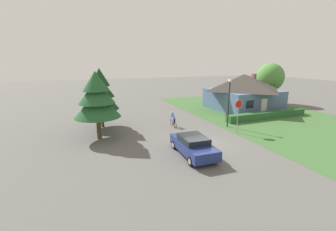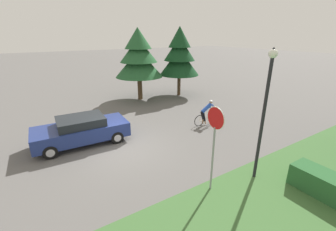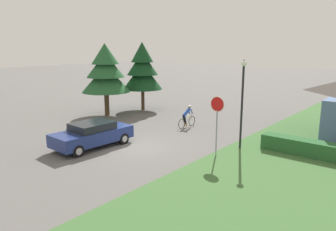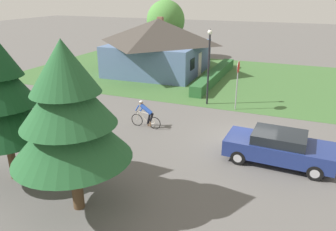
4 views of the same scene
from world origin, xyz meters
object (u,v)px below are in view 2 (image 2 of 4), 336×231
Objects in this scene: stop_sign at (215,133)px; conifer_tall_near at (139,56)px; sedan_left_lane at (82,130)px; cyclist at (207,113)px; street_lamp at (266,102)px; conifer_tall_far at (179,55)px.

stop_sign is 12.41m from conifer_tall_near.
sedan_left_lane is 7.10m from cyclist.
street_lamp is at bearing -108.27° from cyclist.
stop_sign is (4.70, -3.94, 1.47)m from cyclist.
street_lamp is 12.39m from conifer_tall_near.
street_lamp is 0.85× the size of conifer_tall_near.
stop_sign is (6.11, 3.03, 1.48)m from sedan_left_lane.
conifer_tall_near reaches higher than stop_sign.
conifer_tall_near is 0.98× the size of conifer_tall_far.
cyclist is 5.91m from street_lamp.
sedan_left_lane is 1.47× the size of stop_sign.
cyclist is 0.31× the size of conifer_tall_near.
street_lamp is (0.37, 1.94, 0.83)m from stop_sign.
cyclist is 0.31× the size of conifer_tall_far.
conifer_tall_far is at bearing 158.61° from street_lamp.
conifer_tall_near is (-12.33, 1.05, 0.51)m from street_lamp.
conifer_tall_far is at bearing -29.98° from stop_sign.
sedan_left_lane is at bearing 171.80° from cyclist.
sedan_left_lane is at bearing -142.53° from street_lamp.
conifer_tall_far is (-6.64, 2.59, 2.81)m from cyclist.
street_lamp is (6.48, 4.97, 2.30)m from sedan_left_lane.
street_lamp reaches higher than sedan_left_lane.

